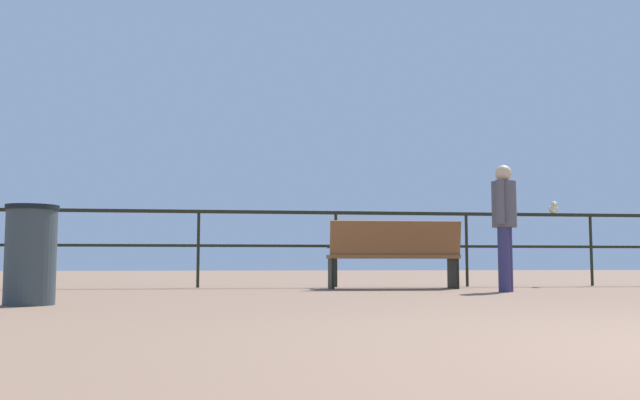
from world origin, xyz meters
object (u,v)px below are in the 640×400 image
trash_bin (31,255)px  seagull_on_rail (553,208)px  bench_near_left (394,252)px  person_by_bench (504,219)px

trash_bin → seagull_on_rail: bearing=30.9°
bench_near_left → seagull_on_rail: seagull_on_rail is taller
person_by_bench → trash_bin: (-5.04, -2.02, -0.47)m
person_by_bench → seagull_on_rail: (1.61, 1.96, 0.30)m
person_by_bench → trash_bin: person_by_bench is taller
bench_near_left → person_by_bench: bearing=-46.0°
bench_near_left → person_by_bench: size_ratio=1.16×
bench_near_left → trash_bin: size_ratio=2.14×
bench_near_left → seagull_on_rail: size_ratio=4.84×
bench_near_left → trash_bin: 5.05m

